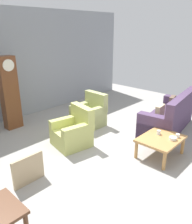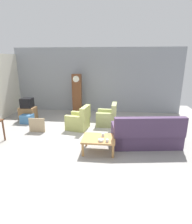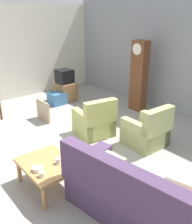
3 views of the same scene
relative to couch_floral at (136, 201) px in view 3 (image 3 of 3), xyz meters
The scene contains 15 objects.
ground_plane 2.02m from the couch_floral, behind, with size 10.40×10.40×0.00m, color #999691.
garage_door_wall 4.55m from the couch_floral, 116.71° to the left, with size 8.40×0.16×3.20m, color gray.
pegboard_wall_left 6.30m from the couch_floral, behind, with size 0.12×6.40×2.88m, color silver.
couch_floral is the anchor object (origin of this frame).
armchair_olive_near 2.69m from the couch_floral, 152.41° to the left, with size 0.92×0.89×0.92m.
armchair_olive_far 2.20m from the couch_floral, 126.01° to the left, with size 0.82×0.79×0.92m.
coffee_table_wood 1.53m from the couch_floral, 160.60° to the right, with size 0.96×0.76×0.43m.
grandfather_clock 4.36m from the couch_floral, 131.38° to the left, with size 0.44×0.30×1.96m.
tv_stand_cabinet 5.30m from the couch_floral, 156.93° to the left, with size 0.68×0.52×0.58m, color brown.
tv_crt 5.31m from the couch_floral, 156.93° to the left, with size 0.48×0.44×0.42m, color black.
framed_picture_leaning 3.95m from the couch_floral, 169.22° to the left, with size 0.60×0.05×0.54m, color tan.
storage_box_blue 5.03m from the couch_floral, 160.44° to the left, with size 0.46×0.46×0.37m, color teal.
cup_white_porcelain 1.41m from the couch_floral, 147.51° to the right, with size 0.08×0.08×0.08m, color white.
cup_blue_rimmed 1.39m from the couch_floral, 163.69° to the right, with size 0.08×0.08×0.09m, color silver.
bowl_white_stacked 1.55m from the couch_floral, 151.72° to the right, with size 0.15×0.15×0.06m, color white.
Camera 3 is at (3.70, -2.45, 2.72)m, focal length 40.89 mm.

